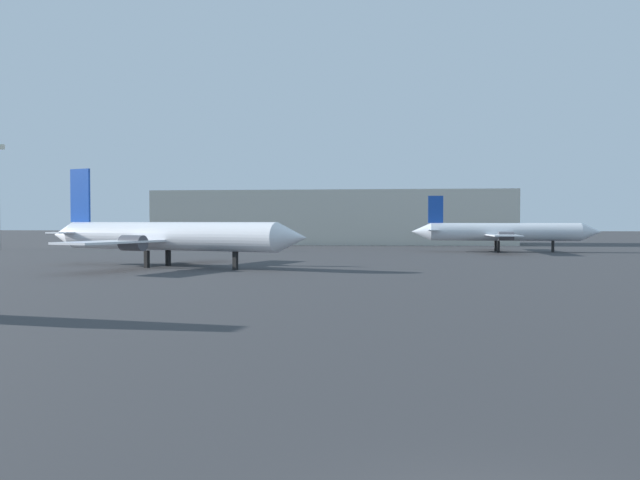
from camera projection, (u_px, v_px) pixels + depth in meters
airplane_on_taxiway at (165, 236)px, 63.91m from camera, size 30.76×23.82×10.36m
airplane_distant at (503, 232)px, 95.29m from camera, size 28.00×21.76×8.57m
terminal_building at (333, 218)px, 131.82m from camera, size 71.93×20.51×10.82m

